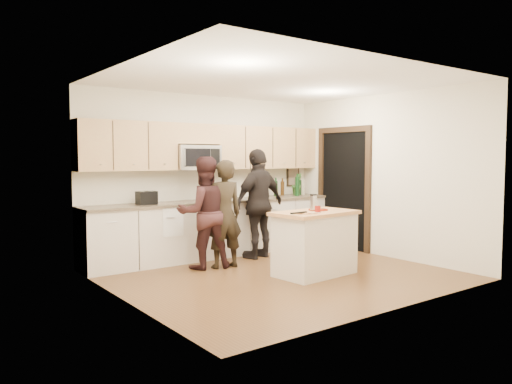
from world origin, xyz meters
TOP-DOWN VIEW (x-y plane):
  - floor at (0.00, 0.00)m, footprint 4.50×4.50m
  - room_shell at (0.00, 0.00)m, footprint 4.52×4.02m
  - back_cabinetry at (0.00, 1.69)m, footprint 4.50×0.66m
  - upper_cabinetry at (0.03, 1.83)m, footprint 4.50×0.33m
  - microwave at (-0.31, 1.80)m, footprint 0.76×0.41m
  - doorway at (2.23, 0.90)m, footprint 0.06×1.25m
  - framed_picture at (1.95, 1.98)m, footprint 0.30×0.03m
  - dish_towel at (-0.95, 1.50)m, footprint 0.34×0.60m
  - island at (0.40, -0.30)m, footprint 1.25×0.80m
  - red_plate at (0.52, -0.23)m, footprint 0.28×0.28m
  - box_grater at (0.40, -0.26)m, footprint 0.09×0.06m
  - drink_glass at (0.32, -0.43)m, footprint 0.08×0.08m
  - cutting_board at (0.11, -0.44)m, footprint 0.25×0.20m
  - tongs at (-0.06, -0.47)m, footprint 0.29×0.06m
  - knife at (0.13, -0.58)m, footprint 0.18×0.03m
  - toaster at (-1.24, 1.67)m, footprint 0.28×0.20m
  - bottle_cluster at (1.72, 1.70)m, footprint 0.74×0.31m
  - orchid at (1.82, 1.72)m, footprint 0.29×0.28m
  - woman_left at (-0.38, 0.85)m, footprint 0.64×0.47m
  - woman_center at (-0.64, 0.99)m, footprint 0.93×0.80m
  - woman_right at (0.48, 1.13)m, footprint 1.11×0.62m

SIDE VIEW (x-z plane):
  - floor at x=0.00m, z-range 0.00..0.00m
  - island at x=0.40m, z-range 0.00..0.90m
  - back_cabinetry at x=0.00m, z-range 0.00..0.94m
  - dish_towel at x=-0.95m, z-range 0.56..1.04m
  - woman_left at x=-0.38m, z-range 0.00..1.62m
  - woman_center at x=-0.64m, z-range 0.00..1.66m
  - woman_right at x=0.48m, z-range 0.00..1.79m
  - red_plate at x=0.52m, z-range 0.90..0.92m
  - cutting_board at x=0.11m, z-range 0.90..0.92m
  - knife at x=0.13m, z-range 0.92..0.92m
  - tongs at x=-0.06m, z-range 0.92..0.94m
  - drink_glass at x=0.32m, z-range 0.90..0.99m
  - box_grater at x=0.40m, z-range 0.92..1.14m
  - toaster at x=-1.24m, z-range 0.94..1.14m
  - bottle_cluster at x=1.72m, z-range 0.91..1.32m
  - orchid at x=1.82m, z-range 0.94..1.35m
  - doorway at x=2.23m, z-range 0.06..2.26m
  - framed_picture at x=1.95m, z-range 1.09..1.47m
  - microwave at x=-0.31m, z-range 1.45..1.85m
  - room_shell at x=0.00m, z-range 0.38..3.09m
  - upper_cabinetry at x=0.03m, z-range 1.47..2.22m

